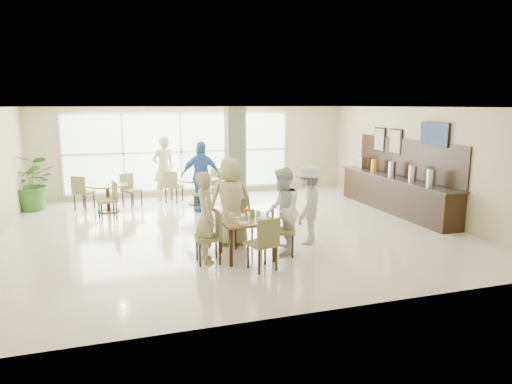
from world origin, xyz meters
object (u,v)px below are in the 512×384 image
object	(u,v)px
teen_far	(231,201)
round_table_left	(108,191)
main_table	(246,224)
adult_a	(201,176)
round_table_right	(199,184)
teen_standing	(308,205)
adult_b	(229,177)
teen_right	(282,211)
buffet_counter	(396,191)
teen_left	(206,217)
adult_standing	(164,168)
potted_plant	(33,182)

from	to	relation	value
teen_far	round_table_left	bearing A→B (deg)	-48.64
main_table	adult_a	bearing A→B (deg)	91.22
round_table_right	teen_standing	distance (m)	4.72
adult_a	adult_b	world-z (taller)	adult_a
teen_far	teen_standing	xyz separation A→B (m)	(1.55, -0.38, -0.09)
main_table	teen_right	xyz separation A→B (m)	(0.73, 0.02, 0.19)
buffet_counter	teen_left	xyz separation A→B (m)	(-5.69, -2.45, 0.29)
main_table	adult_standing	xyz separation A→B (m)	(-0.89, 5.86, 0.31)
buffet_counter	teen_right	distance (m)	4.87
adult_a	round_table_left	bearing A→B (deg)	160.49
adult_a	main_table	bearing A→B (deg)	-93.58
teen_far	teen_right	distance (m)	1.17
adult_b	teen_right	bearing A→B (deg)	-8.90
buffet_counter	teen_left	size ratio (longest dim) A/B	2.80
adult_standing	main_table	bearing A→B (deg)	77.05
teen_left	teen_standing	size ratio (longest dim) A/B	1.02
main_table	potted_plant	distance (m)	7.14
teen_left	adult_b	distance (m)	5.18
teen_right	adult_b	bearing A→B (deg)	-161.01
main_table	potted_plant	size ratio (longest dim) A/B	0.63
potted_plant	teen_right	bearing A→B (deg)	-47.06
teen_far	adult_a	size ratio (longest dim) A/B	0.96
main_table	teen_far	distance (m)	0.91
potted_plant	round_table_right	bearing A→B (deg)	-7.90
potted_plant	teen_right	xyz separation A→B (m)	(5.18, -5.57, 0.08)
main_table	teen_standing	bearing A→B (deg)	18.57
round_table_left	round_table_right	distance (m)	2.52
teen_far	teen_left	bearing A→B (deg)	60.67
teen_standing	adult_b	world-z (taller)	teen_standing
potted_plant	adult_a	world-z (taller)	adult_a
round_table_left	adult_b	bearing A→B (deg)	2.77
buffet_counter	teen_standing	distance (m)	3.98
teen_right	teen_standing	world-z (taller)	teen_right
round_table_right	adult_standing	distance (m)	1.32
teen_right	teen_standing	bearing A→B (deg)	143.39
buffet_counter	teen_standing	bearing A→B (deg)	-150.29
round_table_left	buffet_counter	xyz separation A→B (m)	(7.44, -2.29, -0.01)
main_table	round_table_right	xyz separation A→B (m)	(-0.00, 4.97, -0.07)
adult_a	buffet_counter	bearing A→B (deg)	-23.05
round_table_left	round_table_right	size ratio (longest dim) A/B	0.92
round_table_right	teen_left	size ratio (longest dim) A/B	0.69
teen_right	adult_standing	xyz separation A→B (m)	(-1.62, 5.84, 0.12)
teen_right	teen_far	bearing A→B (deg)	-115.80
teen_far	adult_a	bearing A→B (deg)	-80.58
main_table	round_table_right	distance (m)	4.97
round_table_left	teen_right	xyz separation A→B (m)	(3.24, -4.73, 0.28)
teen_left	adult_standing	bearing A→B (deg)	-0.11
round_table_left	adult_a	bearing A→B (deg)	-14.72
teen_left	teen_standing	xyz separation A→B (m)	(2.23, 0.48, -0.01)
teen_right	potted_plant	bearing A→B (deg)	-116.05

